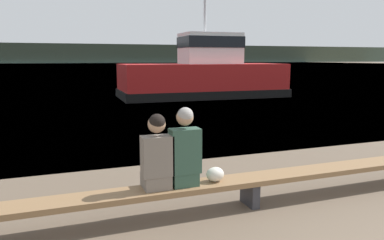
{
  "coord_description": "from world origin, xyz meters",
  "views": [
    {
      "loc": [
        -3.27,
        -1.22,
        2.11
      ],
      "look_at": [
        -0.46,
        6.32,
        0.77
      ],
      "focal_mm": 35.0,
      "sensor_mm": 36.0,
      "label": 1
    }
  ],
  "objects_px": {
    "person_left": "(157,155)",
    "person_right": "(185,150)",
    "shopping_bag": "(215,174)",
    "tugboat_red": "(204,77)",
    "bench_main": "(250,182)"
  },
  "relations": [
    {
      "from": "person_left",
      "to": "person_right",
      "type": "height_order",
      "value": "person_right"
    },
    {
      "from": "person_right",
      "to": "shopping_bag",
      "type": "relative_size",
      "value": 4.19
    },
    {
      "from": "person_left",
      "to": "tugboat_red",
      "type": "height_order",
      "value": "tugboat_red"
    },
    {
      "from": "shopping_bag",
      "to": "tugboat_red",
      "type": "relative_size",
      "value": 0.03
    },
    {
      "from": "person_left",
      "to": "shopping_bag",
      "type": "distance_m",
      "value": 0.9
    },
    {
      "from": "bench_main",
      "to": "tugboat_red",
      "type": "distance_m",
      "value": 15.42
    },
    {
      "from": "person_right",
      "to": "bench_main",
      "type": "bearing_deg",
      "value": 0.12
    },
    {
      "from": "bench_main",
      "to": "shopping_bag",
      "type": "bearing_deg",
      "value": 179.66
    },
    {
      "from": "person_left",
      "to": "person_right",
      "type": "xyz_separation_m",
      "value": [
        0.38,
        -0.0,
        0.03
      ]
    },
    {
      "from": "shopping_bag",
      "to": "tugboat_red",
      "type": "bearing_deg",
      "value": 68.41
    },
    {
      "from": "person_right",
      "to": "tugboat_red",
      "type": "xyz_separation_m",
      "value": [
        6.19,
        14.5,
        0.19
      ]
    },
    {
      "from": "person_left",
      "to": "tugboat_red",
      "type": "distance_m",
      "value": 15.92
    },
    {
      "from": "shopping_bag",
      "to": "tugboat_red",
      "type": "xyz_separation_m",
      "value": [
        5.74,
        14.49,
        0.57
      ]
    },
    {
      "from": "person_left",
      "to": "tugboat_red",
      "type": "bearing_deg",
      "value": 65.64
    },
    {
      "from": "bench_main",
      "to": "shopping_bag",
      "type": "relative_size",
      "value": 34.64
    }
  ]
}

